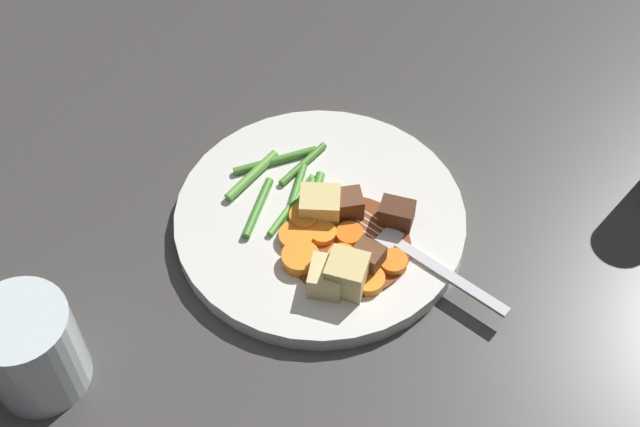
{
  "coord_description": "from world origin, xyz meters",
  "views": [
    {
      "loc": [
        0.41,
        -0.28,
        0.64
      ],
      "look_at": [
        0.0,
        0.0,
        0.02
      ],
      "focal_mm": 48.45,
      "sensor_mm": 36.0,
      "label": 1
    }
  ],
  "objects_px": {
    "carrot_slice_3": "(296,236)",
    "meat_chunk_1": "(345,205)",
    "carrot_slice_0": "(393,263)",
    "potato_chunk_0": "(347,274)",
    "water_glass": "(30,348)",
    "carrot_slice_4": "(300,258)",
    "meat_chunk_0": "(396,214)",
    "dinner_plate": "(320,219)",
    "potato_chunk_2": "(326,277)",
    "fork": "(417,256)",
    "carrot_slice_2": "(306,220)",
    "carrot_slice_7": "(342,259)",
    "carrot_slice_5": "(368,280)",
    "meat_chunk_2": "(371,256)",
    "carrot_slice_6": "(323,234)",
    "potato_chunk_1": "(322,200)",
    "carrot_slice_1": "(350,235)"
  },
  "relations": [
    {
      "from": "carrot_slice_0",
      "to": "fork",
      "type": "xyz_separation_m",
      "value": [
        0.0,
        0.02,
        -0.0
      ]
    },
    {
      "from": "carrot_slice_7",
      "to": "fork",
      "type": "distance_m",
      "value": 0.07
    },
    {
      "from": "carrot_slice_4",
      "to": "carrot_slice_5",
      "type": "distance_m",
      "value": 0.06
    },
    {
      "from": "carrot_slice_6",
      "to": "carrot_slice_3",
      "type": "bearing_deg",
      "value": -117.71
    },
    {
      "from": "fork",
      "to": "water_glass",
      "type": "height_order",
      "value": "water_glass"
    },
    {
      "from": "carrot_slice_3",
      "to": "fork",
      "type": "relative_size",
      "value": 0.18
    },
    {
      "from": "carrot_slice_2",
      "to": "meat_chunk_0",
      "type": "distance_m",
      "value": 0.08
    },
    {
      "from": "carrot_slice_4",
      "to": "meat_chunk_0",
      "type": "relative_size",
      "value": 1.09
    },
    {
      "from": "carrot_slice_2",
      "to": "meat_chunk_1",
      "type": "height_order",
      "value": "meat_chunk_1"
    },
    {
      "from": "carrot_slice_2",
      "to": "carrot_slice_6",
      "type": "height_order",
      "value": "carrot_slice_2"
    },
    {
      "from": "carrot_slice_2",
      "to": "carrot_slice_5",
      "type": "bearing_deg",
      "value": 5.41
    },
    {
      "from": "carrot_slice_2",
      "to": "meat_chunk_1",
      "type": "xyz_separation_m",
      "value": [
        0.01,
        0.04,
        0.01
      ]
    },
    {
      "from": "carrot_slice_3",
      "to": "water_glass",
      "type": "xyz_separation_m",
      "value": [
        -0.01,
        -0.24,
        0.02
      ]
    },
    {
      "from": "carrot_slice_2",
      "to": "meat_chunk_2",
      "type": "xyz_separation_m",
      "value": [
        0.07,
        0.02,
        0.01
      ]
    },
    {
      "from": "carrot_slice_6",
      "to": "fork",
      "type": "distance_m",
      "value": 0.09
    },
    {
      "from": "carrot_slice_7",
      "to": "meat_chunk_0",
      "type": "height_order",
      "value": "meat_chunk_0"
    },
    {
      "from": "carrot_slice_5",
      "to": "potato_chunk_0",
      "type": "xyz_separation_m",
      "value": [
        -0.01,
        -0.02,
        0.01
      ]
    },
    {
      "from": "carrot_slice_6",
      "to": "carrot_slice_7",
      "type": "bearing_deg",
      "value": -5.22
    },
    {
      "from": "potato_chunk_2",
      "to": "water_glass",
      "type": "distance_m",
      "value": 0.25
    },
    {
      "from": "carrot_slice_7",
      "to": "meat_chunk_1",
      "type": "relative_size",
      "value": 0.82
    },
    {
      "from": "carrot_slice_0",
      "to": "carrot_slice_4",
      "type": "distance_m",
      "value": 0.08
    },
    {
      "from": "meat_chunk_1",
      "to": "fork",
      "type": "relative_size",
      "value": 0.18
    },
    {
      "from": "carrot_slice_0",
      "to": "carrot_slice_3",
      "type": "bearing_deg",
      "value": -143.39
    },
    {
      "from": "carrot_slice_5",
      "to": "carrot_slice_6",
      "type": "height_order",
      "value": "same"
    },
    {
      "from": "carrot_slice_5",
      "to": "potato_chunk_1",
      "type": "distance_m",
      "value": 0.09
    },
    {
      "from": "carrot_slice_0",
      "to": "potato_chunk_0",
      "type": "distance_m",
      "value": 0.05
    },
    {
      "from": "carrot_slice_5",
      "to": "meat_chunk_0",
      "type": "distance_m",
      "value": 0.07
    },
    {
      "from": "carrot_slice_2",
      "to": "potato_chunk_0",
      "type": "distance_m",
      "value": 0.08
    },
    {
      "from": "carrot_slice_6",
      "to": "meat_chunk_1",
      "type": "distance_m",
      "value": 0.04
    },
    {
      "from": "carrot_slice_7",
      "to": "water_glass",
      "type": "distance_m",
      "value": 0.27
    },
    {
      "from": "dinner_plate",
      "to": "meat_chunk_2",
      "type": "xyz_separation_m",
      "value": [
        0.07,
        0.0,
        0.02
      ]
    },
    {
      "from": "carrot_slice_7",
      "to": "carrot_slice_4",
      "type": "bearing_deg",
      "value": -126.37
    },
    {
      "from": "water_glass",
      "to": "carrot_slice_6",
      "type": "bearing_deg",
      "value": 84.69
    },
    {
      "from": "carrot_slice_3",
      "to": "meat_chunk_1",
      "type": "distance_m",
      "value": 0.05
    },
    {
      "from": "carrot_slice_5",
      "to": "carrot_slice_4",
      "type": "bearing_deg",
      "value": -145.09
    },
    {
      "from": "potato_chunk_2",
      "to": "meat_chunk_0",
      "type": "xyz_separation_m",
      "value": [
        -0.02,
        0.09,
        -0.0
      ]
    },
    {
      "from": "carrot_slice_2",
      "to": "fork",
      "type": "bearing_deg",
      "value": 34.91
    },
    {
      "from": "carrot_slice_2",
      "to": "fork",
      "type": "xyz_separation_m",
      "value": [
        0.09,
        0.06,
        -0.0
      ]
    },
    {
      "from": "carrot_slice_0",
      "to": "meat_chunk_1",
      "type": "height_order",
      "value": "meat_chunk_1"
    },
    {
      "from": "water_glass",
      "to": "potato_chunk_2",
      "type": "bearing_deg",
      "value": 73.73
    },
    {
      "from": "carrot_slice_1",
      "to": "meat_chunk_1",
      "type": "height_order",
      "value": "meat_chunk_1"
    },
    {
      "from": "potato_chunk_2",
      "to": "meat_chunk_0",
      "type": "distance_m",
      "value": 0.09
    },
    {
      "from": "carrot_slice_5",
      "to": "potato_chunk_0",
      "type": "relative_size",
      "value": 0.88
    },
    {
      "from": "carrot_slice_3",
      "to": "fork",
      "type": "bearing_deg",
      "value": 45.22
    },
    {
      "from": "carrot_slice_0",
      "to": "meat_chunk_2",
      "type": "relative_size",
      "value": 0.96
    },
    {
      "from": "dinner_plate",
      "to": "meat_chunk_0",
      "type": "distance_m",
      "value": 0.07
    },
    {
      "from": "carrot_slice_0",
      "to": "water_glass",
      "type": "bearing_deg",
      "value": -106.13
    },
    {
      "from": "carrot_slice_7",
      "to": "potato_chunk_1",
      "type": "relative_size",
      "value": 0.7
    },
    {
      "from": "carrot_slice_4",
      "to": "potato_chunk_1",
      "type": "relative_size",
      "value": 0.91
    },
    {
      "from": "dinner_plate",
      "to": "potato_chunk_2",
      "type": "height_order",
      "value": "potato_chunk_2"
    }
  ]
}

